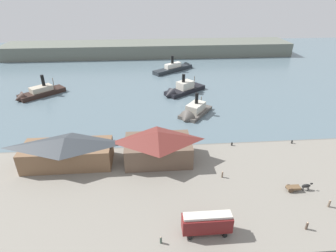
# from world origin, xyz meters

# --- Properties ---
(ground_plane) EXTENTS (320.00, 320.00, 0.00)m
(ground_plane) POSITION_xyz_m (0.00, 0.00, 0.00)
(ground_plane) COLOR slate
(quay_promenade) EXTENTS (110.00, 36.00, 1.20)m
(quay_promenade) POSITION_xyz_m (0.00, -22.00, 0.60)
(quay_promenade) COLOR gray
(quay_promenade) RESTS_ON ground
(seawall_edge) EXTENTS (110.00, 0.80, 1.00)m
(seawall_edge) POSITION_xyz_m (0.00, -3.60, 0.50)
(seawall_edge) COLOR #666159
(seawall_edge) RESTS_ON ground
(ferry_shed_central_terminal) EXTENTS (22.14, 9.18, 7.66)m
(ferry_shed_central_terminal) POSITION_xyz_m (-22.54, -10.24, 5.08)
(ferry_shed_central_terminal) COLOR brown
(ferry_shed_central_terminal) RESTS_ON quay_promenade
(ferry_shed_west_terminal) EXTENTS (17.04, 10.96, 8.24)m
(ferry_shed_west_terminal) POSITION_xyz_m (0.13, -10.14, 5.38)
(ferry_shed_west_terminal) COLOR brown
(ferry_shed_west_terminal) RESTS_ON quay_promenade
(street_tram) EXTENTS (9.07, 2.83, 4.57)m
(street_tram) POSITION_xyz_m (7.78, -34.44, 3.85)
(street_tram) COLOR maroon
(street_tram) RESTS_ON quay_promenade
(horse_cart) EXTENTS (5.78, 1.48, 1.87)m
(horse_cart) POSITION_xyz_m (30.47, -24.57, 2.13)
(horse_cart) COLOR brown
(horse_cart) RESTS_ON quay_promenade
(pedestrian_near_cart) EXTENTS (0.38, 0.38, 1.55)m
(pedestrian_near_cart) POSITION_xyz_m (-0.68, -36.00, 1.91)
(pedestrian_near_cart) COLOR #3D4C42
(pedestrian_near_cart) RESTS_ON quay_promenade
(pedestrian_walking_east) EXTENTS (0.41, 0.41, 1.67)m
(pedestrian_walking_east) POSITION_xyz_m (14.88, -18.73, 1.96)
(pedestrian_walking_east) COLOR #6B5B4C
(pedestrian_walking_east) RESTS_ON quay_promenade
(pedestrian_near_east_shed) EXTENTS (0.44, 0.44, 1.78)m
(pedestrian_near_east_shed) POSITION_xyz_m (26.70, -35.12, 2.01)
(pedestrian_near_east_shed) COLOR #4C3D33
(pedestrian_near_east_shed) RESTS_ON quay_promenade
(pedestrian_by_tram) EXTENTS (0.44, 0.44, 1.78)m
(pedestrian_by_tram) POSITION_xyz_m (34.35, -29.93, 2.01)
(pedestrian_by_tram) COLOR #6B5B4C
(pedestrian_by_tram) RESTS_ON quay_promenade
(mooring_post_west) EXTENTS (0.44, 0.44, 0.90)m
(mooring_post_west) POSITION_xyz_m (38.80, -5.17, 1.65)
(mooring_post_west) COLOR black
(mooring_post_west) RESTS_ON quay_promenade
(mooring_post_center_east) EXTENTS (0.44, 0.44, 0.90)m
(mooring_post_center_east) POSITION_xyz_m (21.26, -4.93, 1.65)
(mooring_post_center_east) COLOR black
(mooring_post_center_east) RESTS_ON quay_promenade
(ferry_outer_harbor) EXTENTS (18.78, 17.49, 10.21)m
(ferry_outer_harbor) POSITION_xyz_m (-47.78, 40.91, 1.43)
(ferry_outer_harbor) COLOR black
(ferry_outer_harbor) RESTS_ON ground
(ferry_approaching_east) EXTENTS (14.37, 16.17, 10.29)m
(ferry_approaching_east) POSITION_xyz_m (13.72, 17.44, 1.31)
(ferry_approaching_east) COLOR #514C47
(ferry_approaching_east) RESTS_ON ground
(ferry_moored_west) EXTENTS (19.99, 17.11, 10.14)m
(ferry_moored_west) POSITION_xyz_m (12.19, 39.73, 1.49)
(ferry_moored_west) COLOR black
(ferry_moored_west) RESTS_ON ground
(ferry_departing_north) EXTENTS (23.78, 19.12, 9.48)m
(ferry_departing_north) POSITION_xyz_m (14.08, 74.17, 1.43)
(ferry_departing_north) COLOR #23282D
(ferry_departing_north) RESTS_ON ground
(far_headland) EXTENTS (180.00, 24.00, 8.00)m
(far_headland) POSITION_xyz_m (0.00, 110.00, 4.00)
(far_headland) COLOR #60665B
(far_headland) RESTS_ON ground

